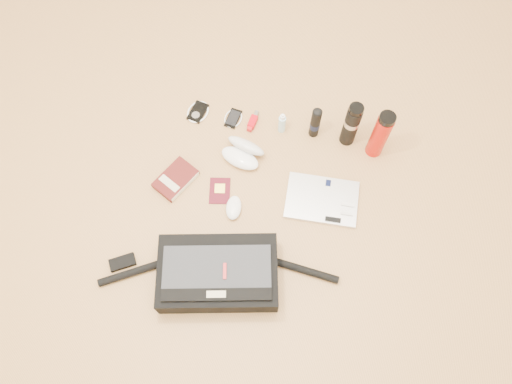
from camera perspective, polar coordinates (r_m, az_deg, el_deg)
ground at (r=2.15m, az=-0.70°, el=-2.74°), size 4.00×4.00×0.00m
messenger_bag at (r=2.01m, az=-4.45°, el=-9.26°), size 0.93×0.42×0.13m
laptop at (r=2.18m, az=7.56°, el=-0.92°), size 0.33×0.25×0.03m
book at (r=2.23m, az=-9.15°, el=1.44°), size 0.18×0.22×0.03m
passport at (r=2.20m, az=-4.16°, el=0.16°), size 0.12×0.14×0.01m
mouse at (r=2.14m, az=-2.57°, el=-1.80°), size 0.09×0.12×0.04m
sunglasses_case at (r=2.24m, az=-1.50°, el=4.57°), size 0.21×0.19×0.10m
ipod at (r=2.40m, az=-6.66°, el=9.07°), size 0.11×0.12×0.01m
phone at (r=2.36m, az=-2.62°, el=8.41°), size 0.09×0.11×0.01m
inhaler at (r=2.34m, az=-0.34°, el=8.11°), size 0.03×0.11×0.03m
spray_bottle at (r=2.29m, az=2.99°, el=7.83°), size 0.04×0.04×0.13m
aerosol_can at (r=2.26m, az=6.80°, el=7.89°), size 0.06×0.06×0.19m
thermos_black at (r=2.24m, az=10.84°, el=7.61°), size 0.08×0.08×0.26m
thermos_red at (r=2.22m, az=14.00°, el=6.37°), size 0.08×0.08×0.28m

